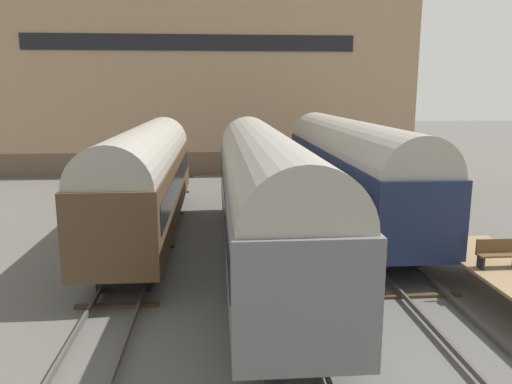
{
  "coord_description": "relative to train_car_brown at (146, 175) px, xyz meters",
  "views": [
    {
      "loc": [
        -1.74,
        -11.84,
        6.6
      ],
      "look_at": [
        0.0,
        9.92,
        2.2
      ],
      "focal_mm": 35.0,
      "sensor_mm": 36.0,
      "label": 1
    }
  ],
  "objects": [
    {
      "name": "track_middle",
      "position": [
        4.91,
        -10.72,
        -2.77
      ],
      "size": [
        2.6,
        60.0,
        0.26
      ],
      "color": "#4C4742",
      "rests_on": "ground"
    },
    {
      "name": "ground_plane",
      "position": [
        4.91,
        -10.72,
        -2.92
      ],
      "size": [
        200.0,
        200.0,
        0.0
      ],
      "primitive_type": "plane",
      "color": "#56544F"
    },
    {
      "name": "track_left",
      "position": [
        -0.0,
        -10.72,
        -2.77
      ],
      "size": [
        2.6,
        60.0,
        0.26
      ],
      "color": "#4C4742",
      "rests_on": "ground"
    },
    {
      "name": "warehouse_building",
      "position": [
        1.33,
        23.35,
        6.43
      ],
      "size": [
        36.04,
        12.41,
        18.69
      ],
      "color": "brown",
      "rests_on": "ground"
    },
    {
      "name": "bench",
      "position": [
        12.07,
        -8.06,
        -1.34
      ],
      "size": [
        1.4,
        0.4,
        0.91
      ],
      "color": "brown",
      "rests_on": "station_platform"
    },
    {
      "name": "train_car_brown",
      "position": [
        0.0,
        0.0,
        0.0
      ],
      "size": [
        2.89,
        16.59,
        5.11
      ],
      "color": "black",
      "rests_on": "ground"
    },
    {
      "name": "train_car_grey",
      "position": [
        4.91,
        -4.24,
        0.09
      ],
      "size": [
        3.02,
        18.84,
        5.27
      ],
      "color": "black",
      "rests_on": "ground"
    },
    {
      "name": "train_car_navy",
      "position": [
        9.82,
        1.84,
        0.06
      ],
      "size": [
        3.06,
        18.69,
        5.24
      ],
      "color": "black",
      "rests_on": "ground"
    },
    {
      "name": "track_right",
      "position": [
        9.82,
        -10.72,
        -2.77
      ],
      "size": [
        2.6,
        60.0,
        0.26
      ],
      "color": "#4C4742",
      "rests_on": "ground"
    }
  ]
}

